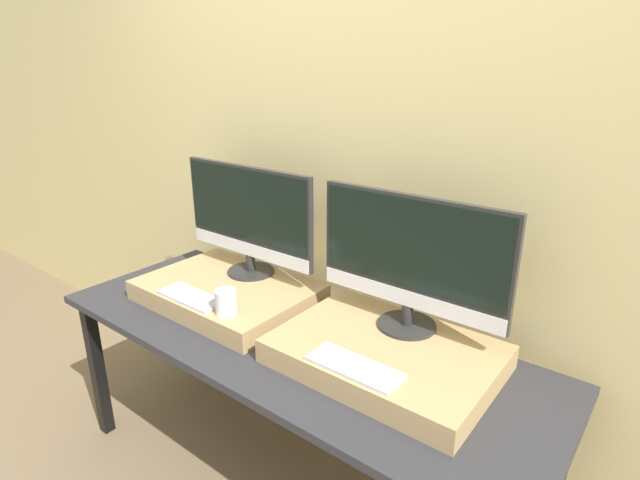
% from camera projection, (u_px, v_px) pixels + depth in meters
% --- Properties ---
extents(wall_back, '(8.00, 0.04, 2.60)m').
position_uv_depth(wall_back, '(357.00, 156.00, 1.94)').
color(wall_back, '#DBC684').
rests_on(wall_back, ground_plane).
extents(workbench, '(1.93, 0.71, 0.71)m').
position_uv_depth(workbench, '(289.00, 350.00, 1.85)').
color(workbench, '#2D2D33').
rests_on(workbench, ground_plane).
extents(wooden_riser_left, '(0.70, 0.50, 0.08)m').
position_uv_depth(wooden_riser_left, '(228.00, 292.00, 2.07)').
color(wooden_riser_left, tan).
rests_on(wooden_riser_left, workbench).
extents(monitor_left, '(0.68, 0.20, 0.47)m').
position_uv_depth(monitor_left, '(248.00, 216.00, 2.07)').
color(monitor_left, '#282828').
rests_on(monitor_left, wooden_riser_left).
extents(keyboard_left, '(0.29, 0.11, 0.01)m').
position_uv_depth(keyboard_left, '(191.00, 297.00, 1.92)').
color(keyboard_left, silver).
rests_on(keyboard_left, wooden_riser_left).
extents(mug, '(0.08, 0.08, 0.09)m').
position_uv_depth(mug, '(226.00, 302.00, 1.79)').
color(mug, white).
rests_on(mug, wooden_riser_left).
extents(wooden_riser_right, '(0.70, 0.50, 0.08)m').
position_uv_depth(wooden_riser_right, '(385.00, 354.00, 1.63)').
color(wooden_riser_right, tan).
rests_on(wooden_riser_right, workbench).
extents(monitor_right, '(0.68, 0.20, 0.47)m').
position_uv_depth(monitor_right, '(411.00, 258.00, 1.63)').
color(monitor_right, '#282828').
rests_on(monitor_right, wooden_riser_right).
extents(keyboard_right, '(0.29, 0.11, 0.01)m').
position_uv_depth(keyboard_right, '(354.00, 367.00, 1.48)').
color(keyboard_right, silver).
rests_on(keyboard_right, wooden_riser_right).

